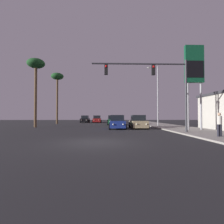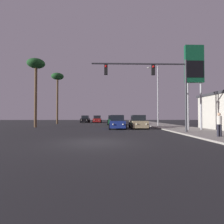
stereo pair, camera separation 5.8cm
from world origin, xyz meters
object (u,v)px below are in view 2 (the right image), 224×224
(traffic_light_mast, at_px, (158,80))
(pedestrian_on_sidewalk, at_px, (219,123))
(street_lamp, at_px, (157,93))
(car_black, at_px, (85,119))
(car_blue, at_px, (117,122))
(car_red, at_px, (97,119))
(car_tan, at_px, (138,122))
(palm_tree_mid, at_px, (57,80))
(car_green, at_px, (113,120))
(car_grey, at_px, (112,119))
(gas_station_sign, at_px, (194,69))
(palm_tree_near, at_px, (36,68))

(traffic_light_mast, distance_m, pedestrian_on_sidewalk, 6.03)
(traffic_light_mast, bearing_deg, street_lamp, 74.47)
(car_black, relative_size, car_blue, 1.00)
(car_red, relative_size, street_lamp, 0.48)
(car_tan, height_order, palm_tree_mid, palm_tree_mid)
(traffic_light_mast, bearing_deg, pedestrian_on_sidewalk, -45.29)
(car_green, relative_size, palm_tree_mid, 0.43)
(car_black, xyz_separation_m, car_grey, (6.34, 0.18, 0.00))
(car_red, xyz_separation_m, car_green, (3.42, -10.22, 0.00))
(palm_tree_mid, bearing_deg, car_blue, -49.47)
(gas_station_sign, distance_m, palm_tree_near, 20.20)
(car_red, height_order, palm_tree_mid, palm_tree_mid)
(car_black, height_order, pedestrian_on_sidewalk, pedestrian_on_sidewalk)
(car_green, bearing_deg, car_blue, 91.32)
(car_red, height_order, street_lamp, street_lamp)
(street_lamp, height_order, palm_tree_near, palm_tree_near)
(car_grey, relative_size, palm_tree_near, 0.45)
(car_blue, relative_size, palm_tree_near, 0.45)
(car_blue, distance_m, street_lamp, 9.06)
(car_grey, distance_m, palm_tree_mid, 15.57)
(car_red, height_order, palm_tree_near, palm_tree_near)
(car_red, relative_size, pedestrian_on_sidewalk, 2.58)
(car_tan, height_order, gas_station_sign, gas_station_sign)
(car_black, distance_m, car_grey, 6.34)
(car_blue, relative_size, pedestrian_on_sidewalk, 2.59)
(palm_tree_near, bearing_deg, pedestrian_on_sidewalk, -34.67)
(car_tan, bearing_deg, car_green, -71.69)
(car_blue, distance_m, car_tan, 2.68)
(pedestrian_on_sidewalk, bearing_deg, car_black, 113.70)
(car_grey, bearing_deg, car_blue, 90.15)
(palm_tree_mid, relative_size, palm_tree_near, 1.05)
(car_grey, relative_size, gas_station_sign, 0.48)
(car_blue, bearing_deg, car_red, -78.67)
(pedestrian_on_sidewalk, bearing_deg, palm_tree_mid, 128.38)
(pedestrian_on_sidewalk, bearing_deg, car_green, 109.60)
(car_green, xyz_separation_m, car_tan, (2.85, -9.53, 0.00))
(car_black, bearing_deg, palm_tree_near, 76.32)
(car_grey, relative_size, car_blue, 1.00)
(car_black, xyz_separation_m, car_red, (2.89, -0.53, 0.00))
(car_tan, bearing_deg, car_red, -70.72)
(traffic_light_mast, bearing_deg, car_green, 102.52)
(car_tan, bearing_deg, car_grey, -80.49)
(car_tan, height_order, traffic_light_mast, traffic_light_mast)
(car_black, relative_size, palm_tree_near, 0.45)
(pedestrian_on_sidewalk, bearing_deg, gas_station_sign, 77.16)
(car_black, distance_m, pedestrian_on_sidewalk, 32.73)
(car_blue, height_order, pedestrian_on_sidewalk, pedestrian_on_sidewalk)
(car_grey, bearing_deg, car_tan, 97.57)
(pedestrian_on_sidewalk, relative_size, palm_tree_near, 0.18)
(palm_tree_near, bearing_deg, palm_tree_mid, 89.32)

